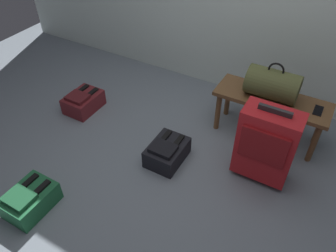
{
  "coord_description": "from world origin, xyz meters",
  "views": [
    {
      "loc": [
        0.89,
        -1.52,
        2.13
      ],
      "look_at": [
        -0.18,
        0.37,
        0.25
      ],
      "focal_mm": 35.09,
      "sensor_mm": 36.0,
      "label": 1
    }
  ],
  "objects_px": {
    "suitcase_upright_red": "(266,144)",
    "backpack_green": "(30,200)",
    "bench": "(271,104)",
    "duffel_bag_olive": "(273,84)",
    "cell_phone": "(318,110)",
    "backpack_dark": "(167,152)",
    "backpack_maroon": "(83,102)"
  },
  "relations": [
    {
      "from": "suitcase_upright_red",
      "to": "backpack_green",
      "type": "height_order",
      "value": "suitcase_upright_red"
    },
    {
      "from": "bench",
      "to": "duffel_bag_olive",
      "type": "xyz_separation_m",
      "value": [
        -0.03,
        -0.0,
        0.2
      ]
    },
    {
      "from": "cell_phone",
      "to": "suitcase_upright_red",
      "type": "distance_m",
      "value": 0.59
    },
    {
      "from": "backpack_green",
      "to": "duffel_bag_olive",
      "type": "bearing_deg",
      "value": 53.22
    },
    {
      "from": "cell_phone",
      "to": "backpack_dark",
      "type": "height_order",
      "value": "cell_phone"
    },
    {
      "from": "cell_phone",
      "to": "suitcase_upright_red",
      "type": "height_order",
      "value": "suitcase_upright_red"
    },
    {
      "from": "backpack_maroon",
      "to": "backpack_dark",
      "type": "distance_m",
      "value": 1.14
    },
    {
      "from": "bench",
      "to": "backpack_green",
      "type": "height_order",
      "value": "bench"
    },
    {
      "from": "backpack_green",
      "to": "backpack_dark",
      "type": "bearing_deg",
      "value": 55.68
    },
    {
      "from": "bench",
      "to": "backpack_green",
      "type": "xyz_separation_m",
      "value": [
        -1.3,
        -1.7,
        -0.28
      ]
    },
    {
      "from": "duffel_bag_olive",
      "to": "backpack_green",
      "type": "bearing_deg",
      "value": -126.78
    },
    {
      "from": "cell_phone",
      "to": "backpack_green",
      "type": "xyz_separation_m",
      "value": [
        -1.68,
        -1.7,
        -0.35
      ]
    },
    {
      "from": "backpack_green",
      "to": "backpack_maroon",
      "type": "height_order",
      "value": "same"
    },
    {
      "from": "bench",
      "to": "backpack_maroon",
      "type": "bearing_deg",
      "value": -163.1
    },
    {
      "from": "suitcase_upright_red",
      "to": "bench",
      "type": "bearing_deg",
      "value": 102.31
    },
    {
      "from": "bench",
      "to": "cell_phone",
      "type": "height_order",
      "value": "cell_phone"
    },
    {
      "from": "backpack_dark",
      "to": "duffel_bag_olive",
      "type": "bearing_deg",
      "value": 50.29
    },
    {
      "from": "duffel_bag_olive",
      "to": "backpack_maroon",
      "type": "xyz_separation_m",
      "value": [
        -1.74,
        -0.54,
        -0.48
      ]
    },
    {
      "from": "suitcase_upright_red",
      "to": "backpack_green",
      "type": "distance_m",
      "value": 1.86
    },
    {
      "from": "duffel_bag_olive",
      "to": "backpack_dark",
      "type": "bearing_deg",
      "value": -129.71
    },
    {
      "from": "suitcase_upright_red",
      "to": "backpack_maroon",
      "type": "xyz_separation_m",
      "value": [
        -1.88,
        -0.02,
        -0.27
      ]
    },
    {
      "from": "duffel_bag_olive",
      "to": "backpack_green",
      "type": "relative_size",
      "value": 1.16
    },
    {
      "from": "backpack_green",
      "to": "cell_phone",
      "type": "bearing_deg",
      "value": 45.35
    },
    {
      "from": "bench",
      "to": "suitcase_upright_red",
      "type": "distance_m",
      "value": 0.53
    },
    {
      "from": "duffel_bag_olive",
      "to": "backpack_green",
      "type": "distance_m",
      "value": 2.17
    },
    {
      "from": "backpack_dark",
      "to": "cell_phone",
      "type": "bearing_deg",
      "value": 35.98
    },
    {
      "from": "backpack_green",
      "to": "backpack_maroon",
      "type": "xyz_separation_m",
      "value": [
        -0.47,
        1.16,
        0.0
      ]
    },
    {
      "from": "bench",
      "to": "cell_phone",
      "type": "xyz_separation_m",
      "value": [
        0.38,
        0.0,
        0.07
      ]
    },
    {
      "from": "suitcase_upright_red",
      "to": "backpack_green",
      "type": "relative_size",
      "value": 1.87
    },
    {
      "from": "duffel_bag_olive",
      "to": "suitcase_upright_red",
      "type": "height_order",
      "value": "duffel_bag_olive"
    },
    {
      "from": "suitcase_upright_red",
      "to": "backpack_green",
      "type": "bearing_deg",
      "value": -140.16
    },
    {
      "from": "backpack_dark",
      "to": "backpack_green",
      "type": "bearing_deg",
      "value": -124.32
    }
  ]
}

